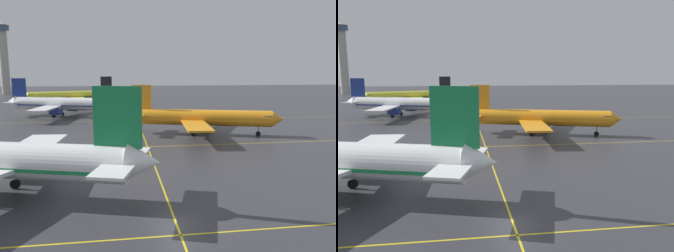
% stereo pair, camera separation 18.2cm
% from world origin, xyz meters
% --- Properties ---
extents(ground_plane, '(600.00, 600.00, 0.00)m').
position_xyz_m(ground_plane, '(0.00, 0.00, 0.00)').
color(ground_plane, '#333338').
extents(airliner_second_row, '(33.73, 28.79, 10.69)m').
position_xyz_m(airliner_second_row, '(12.48, 41.60, 3.65)').
color(airliner_second_row, orange).
rests_on(airliner_second_row, ground).
extents(airliner_third_row, '(36.17, 30.97, 11.58)m').
position_xyz_m(airliner_third_row, '(-22.21, 75.68, 3.95)').
color(airliner_third_row, white).
rests_on(airliner_third_row, ground).
extents(airliner_far_left_stand, '(36.53, 31.22, 11.62)m').
position_xyz_m(airliner_far_left_stand, '(-23.86, 108.93, 3.97)').
color(airliner_far_left_stand, yellow).
rests_on(airliner_far_left_stand, ground).
extents(taxiway_markings, '(162.75, 109.68, 0.01)m').
position_xyz_m(taxiway_markings, '(0.00, 31.24, 0.00)').
color(taxiway_markings, yellow).
rests_on(taxiway_markings, ground).
extents(control_tower, '(8.82, 8.82, 43.70)m').
position_xyz_m(control_tower, '(-75.80, 194.04, 25.02)').
color(control_tower, '#ADA89E').
rests_on(control_tower, ground).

